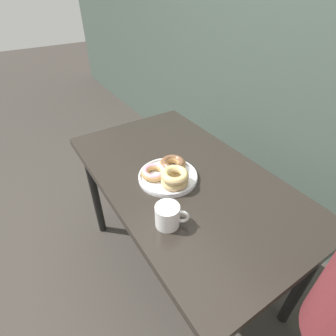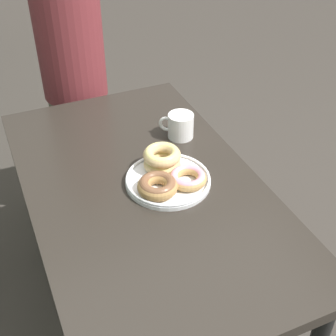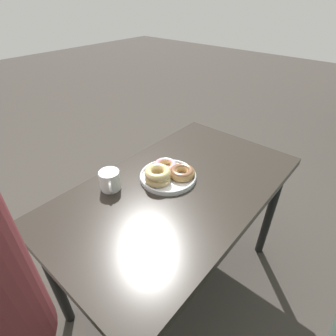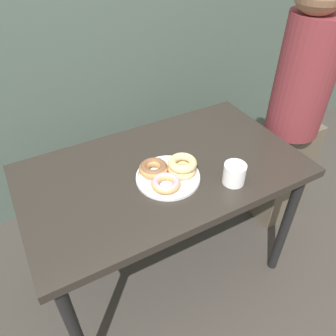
% 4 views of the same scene
% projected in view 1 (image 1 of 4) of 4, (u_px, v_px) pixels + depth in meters
% --- Properties ---
extents(ground_plane, '(14.00, 14.00, 0.00)m').
position_uv_depth(ground_plane, '(143.00, 288.00, 1.59)').
color(ground_plane, '#38332D').
extents(wall_back, '(8.00, 0.05, 2.60)m').
position_uv_depth(wall_back, '(329.00, 33.00, 1.30)').
color(wall_back, '#47564C').
rests_on(wall_back, ground_plane).
extents(dining_table, '(1.26, 0.73, 0.77)m').
position_uv_depth(dining_table, '(183.00, 188.00, 1.30)').
color(dining_table, '#28231E').
rests_on(dining_table, ground_plane).
extents(donut_plate, '(0.28, 0.28, 0.09)m').
position_uv_depth(donut_plate, '(169.00, 173.00, 1.20)').
color(donut_plate, white).
rests_on(donut_plate, dining_table).
extents(coffee_mug, '(0.10, 0.12, 0.09)m').
position_uv_depth(coffee_mug, '(168.00, 216.00, 0.98)').
color(coffee_mug, white).
rests_on(coffee_mug, dining_table).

